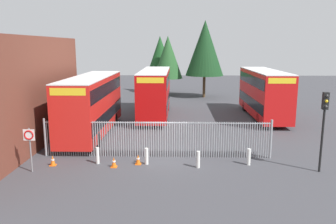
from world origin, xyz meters
The scene contains 17 objects.
ground_plane centered at (0.00, 8.00, 0.00)m, with size 100.00×100.00×0.00m, color #3D3D42.
palisade_fence centered at (-0.55, 0.00, 1.18)m, with size 13.76×0.14×2.35m.
double_decker_bus_near_gate centered at (-5.75, 5.16, 2.42)m, with size 2.54×10.81×4.42m.
double_decker_bus_behind_fence_left centered at (-1.46, 11.99, 2.42)m, with size 2.54×10.81×4.42m.
double_decker_bus_behind_fence_right centered at (8.72, 11.93, 2.42)m, with size 2.54×10.81×4.42m.
bollard_near_left centered at (-3.88, -1.29, 0.47)m, with size 0.20×0.20×0.95m, color silver.
bollard_center_front centered at (-1.07, -1.33, 0.47)m, with size 0.20×0.20×0.95m, color silver.
bollard_near_right centered at (1.83, -1.80, 0.47)m, with size 0.20×0.20×0.95m, color silver.
bollard_far_right centered at (4.72, -1.27, 0.47)m, with size 0.20×0.20×0.95m, color silver.
traffic_cone_by_gate centered at (-1.55, -1.35, 0.29)m, with size 0.34×0.34×0.59m.
traffic_cone_mid_forecourt centered at (-6.33, -1.69, 0.29)m, with size 0.34×0.34×0.59m.
traffic_cone_near_kerb centered at (-2.84, -1.86, 0.29)m, with size 0.34×0.34×0.59m.
speed_limit_sign_post centered at (-7.11, -2.70, 1.78)m, with size 0.60×0.14×2.40m.
traffic_light_kerbside centered at (8.30, -2.22, 2.99)m, with size 0.28×0.33×4.30m.
tree_tall_back centered at (-1.83, 28.70, 5.25)m, with size 3.86×3.86×8.02m.
tree_short_side centered at (4.14, 24.43, 6.35)m, with size 4.89×4.89×9.85m.
tree_mid_row centered at (-0.65, 26.35, 5.12)m, with size 3.96×3.96×7.97m.
Camera 1 is at (0.67, -19.58, 6.63)m, focal length 36.07 mm.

